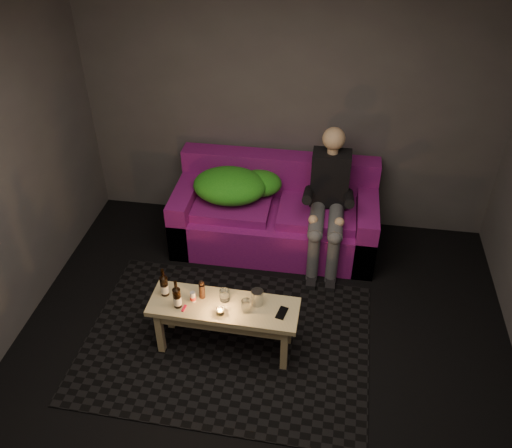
{
  "coord_description": "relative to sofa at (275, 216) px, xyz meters",
  "views": [
    {
      "loc": [
        0.41,
        -2.46,
        3.4
      ],
      "look_at": [
        -0.17,
        1.22,
        0.62
      ],
      "focal_mm": 38.0,
      "sensor_mm": 36.0,
      "label": 1
    }
  ],
  "objects": [
    {
      "name": "tealight",
      "position": [
        -0.22,
        -1.53,
        0.19
      ],
      "size": [
        0.06,
        0.06,
        0.05
      ],
      "color": "white",
      "rests_on": "coffee_table"
    },
    {
      "name": "beer_bottle_b",
      "position": [
        -0.55,
        -1.5,
        0.26
      ],
      "size": [
        0.06,
        0.06,
        0.25
      ],
      "color": "black",
      "rests_on": "coffee_table"
    },
    {
      "name": "room",
      "position": [
        0.07,
        -1.35,
        1.34
      ],
      "size": [
        4.5,
        4.5,
        4.5
      ],
      "color": "silver",
      "rests_on": "ground"
    },
    {
      "name": "sofa",
      "position": [
        0.0,
        0.0,
        0.0
      ],
      "size": [
        1.92,
        0.87,
        0.83
      ],
      "color": "#77107D",
      "rests_on": "floor"
    },
    {
      "name": "coffee_table",
      "position": [
        -0.22,
        -1.44,
        0.08
      ],
      "size": [
        1.15,
        0.39,
        0.47
      ],
      "rotation": [
        0.0,
        0.0,
        -0.02
      ],
      "color": "tan",
      "rests_on": "rug"
    },
    {
      "name": "salt_shaker",
      "position": [
        -0.45,
        -1.43,
        0.21
      ],
      "size": [
        0.05,
        0.05,
        0.09
      ],
      "primitive_type": "cylinder",
      "rotation": [
        0.0,
        0.0,
        0.19
      ],
      "color": "silver",
      "rests_on": "coffee_table"
    },
    {
      "name": "green_blanket",
      "position": [
        -0.39,
        -0.01,
        0.32
      ],
      "size": [
        0.85,
        0.58,
        0.29
      ],
      "color": "#1B991C",
      "rests_on": "sofa"
    },
    {
      "name": "tumbler_front",
      "position": [
        -0.04,
        -1.46,
        0.21
      ],
      "size": [
        0.09,
        0.09,
        0.1
      ],
      "primitive_type": "cylinder",
      "rotation": [
        0.0,
        0.0,
        0.28
      ],
      "color": "white",
      "rests_on": "coffee_table"
    },
    {
      "name": "smartphone",
      "position": [
        0.23,
        -1.45,
        0.17
      ],
      "size": [
        0.09,
        0.14,
        0.01
      ],
      "primitive_type": "cube",
      "rotation": [
        0.0,
        0.0,
        -0.22
      ],
      "color": "black",
      "rests_on": "coffee_table"
    },
    {
      "name": "steel_cup",
      "position": [
        0.03,
        -1.38,
        0.23
      ],
      "size": [
        0.12,
        0.12,
        0.13
      ],
      "primitive_type": "cylinder",
      "rotation": [
        0.0,
        0.0,
        -0.32
      ],
      "color": "#A9ACB0",
      "rests_on": "coffee_table"
    },
    {
      "name": "red_lighter",
      "position": [
        -0.5,
        -1.52,
        0.17
      ],
      "size": [
        0.03,
        0.07,
        0.01
      ],
      "primitive_type": "cube",
      "rotation": [
        0.0,
        0.0,
        -0.12
      ],
      "color": "red",
      "rests_on": "coffee_table"
    },
    {
      "name": "tumbler_back",
      "position": [
        -0.22,
        -1.38,
        0.21
      ],
      "size": [
        0.09,
        0.09,
        0.09
      ],
      "primitive_type": "cylinder",
      "rotation": [
        0.0,
        0.0,
        -0.18
      ],
      "color": "white",
      "rests_on": "coffee_table"
    },
    {
      "name": "rug",
      "position": [
        -0.22,
        -1.39,
        -0.29
      ],
      "size": [
        2.32,
        1.71,
        0.01
      ],
      "primitive_type": "cube",
      "rotation": [
        0.0,
        0.0,
        -0.02
      ],
      "color": "black",
      "rests_on": "floor"
    },
    {
      "name": "pepper_mill",
      "position": [
        -0.39,
        -1.38,
        0.23
      ],
      "size": [
        0.05,
        0.05,
        0.12
      ],
      "primitive_type": "cylinder",
      "rotation": [
        0.0,
        0.0,
        -0.08
      ],
      "color": "black",
      "rests_on": "coffee_table"
    },
    {
      "name": "floor",
      "position": [
        0.07,
        -1.82,
        -0.3
      ],
      "size": [
        4.5,
        4.5,
        0.0
      ],
      "primitive_type": "plane",
      "color": "black",
      "rests_on": "ground"
    },
    {
      "name": "beer_bottle_a",
      "position": [
        -0.69,
        -1.39,
        0.26
      ],
      "size": [
        0.06,
        0.06,
        0.25
      ],
      "color": "black",
      "rests_on": "coffee_table"
    },
    {
      "name": "person",
      "position": [
        0.49,
        -0.16,
        0.37
      ],
      "size": [
        0.35,
        0.8,
        1.28
      ],
      "color": "black",
      "rests_on": "sofa"
    }
  ]
}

